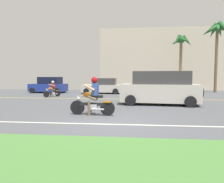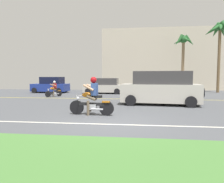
{
  "view_description": "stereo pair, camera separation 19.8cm",
  "coord_description": "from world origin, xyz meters",
  "px_view_note": "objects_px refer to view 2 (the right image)",
  "views": [
    {
      "loc": [
        0.71,
        -7.75,
        1.74
      ],
      "look_at": [
        -0.41,
        3.51,
        0.89
      ],
      "focal_mm": 32.94,
      "sensor_mm": 36.0,
      "label": 1
    },
    {
      "loc": [
        0.9,
        -7.73,
        1.74
      ],
      "look_at": [
        -0.41,
        3.51,
        0.89
      ],
      "focal_mm": 32.94,
      "sensor_mm": 36.0,
      "label": 2
    }
  ],
  "objects_px": {
    "motorcyclist_distant": "(54,90)",
    "suv_nearby": "(161,89)",
    "palm_tree_0": "(183,46)",
    "parked_car_1": "(105,86)",
    "parked_car_0": "(51,85)",
    "motorcyclist": "(92,99)",
    "palm_tree_1": "(220,32)"
  },
  "relations": [
    {
      "from": "motorcyclist",
      "to": "parked_car_1",
      "type": "xyz_separation_m",
      "value": [
        -1.19,
        11.63,
        -0.0
      ]
    },
    {
      "from": "palm_tree_0",
      "to": "motorcyclist_distant",
      "type": "xyz_separation_m",
      "value": [
        -12.18,
        -7.45,
        -4.59
      ]
    },
    {
      "from": "motorcyclist",
      "to": "parked_car_0",
      "type": "bearing_deg",
      "value": 120.42
    },
    {
      "from": "palm_tree_0",
      "to": "parked_car_0",
      "type": "bearing_deg",
      "value": -167.14
    },
    {
      "from": "motorcyclist_distant",
      "to": "palm_tree_1",
      "type": "bearing_deg",
      "value": 22.11
    },
    {
      "from": "suv_nearby",
      "to": "palm_tree_1",
      "type": "height_order",
      "value": "palm_tree_1"
    },
    {
      "from": "parked_car_1",
      "to": "palm_tree_1",
      "type": "height_order",
      "value": "palm_tree_1"
    },
    {
      "from": "parked_car_0",
      "to": "palm_tree_1",
      "type": "distance_m",
      "value": 18.67
    },
    {
      "from": "parked_car_1",
      "to": "palm_tree_0",
      "type": "distance_m",
      "value": 10.15
    },
    {
      "from": "palm_tree_0",
      "to": "suv_nearby",
      "type": "bearing_deg",
      "value": -108.31
    },
    {
      "from": "suv_nearby",
      "to": "motorcyclist_distant",
      "type": "xyz_separation_m",
      "value": [
        -8.43,
        3.88,
        -0.41
      ]
    },
    {
      "from": "suv_nearby",
      "to": "palm_tree_0",
      "type": "distance_m",
      "value": 12.65
    },
    {
      "from": "parked_car_0",
      "to": "motorcyclist_distant",
      "type": "height_order",
      "value": "parked_car_0"
    },
    {
      "from": "motorcyclist",
      "to": "parked_car_1",
      "type": "height_order",
      "value": "motorcyclist"
    },
    {
      "from": "suv_nearby",
      "to": "parked_car_0",
      "type": "xyz_separation_m",
      "value": [
        -10.48,
        8.08,
        -0.22
      ]
    },
    {
      "from": "motorcyclist",
      "to": "motorcyclist_distant",
      "type": "height_order",
      "value": "motorcyclist"
    },
    {
      "from": "palm_tree_0",
      "to": "parked_car_1",
      "type": "bearing_deg",
      "value": -156.95
    },
    {
      "from": "palm_tree_1",
      "to": "motorcyclist_distant",
      "type": "height_order",
      "value": "palm_tree_1"
    },
    {
      "from": "parked_car_0",
      "to": "motorcyclist_distant",
      "type": "distance_m",
      "value": 4.68
    },
    {
      "from": "motorcyclist",
      "to": "palm_tree_1",
      "type": "distance_m",
      "value": 18.56
    },
    {
      "from": "palm_tree_1",
      "to": "parked_car_0",
      "type": "bearing_deg",
      "value": -173.07
    },
    {
      "from": "motorcyclist_distant",
      "to": "suv_nearby",
      "type": "bearing_deg",
      "value": -24.71
    },
    {
      "from": "suv_nearby",
      "to": "palm_tree_0",
      "type": "bearing_deg",
      "value": 71.69
    },
    {
      "from": "parked_car_1",
      "to": "suv_nearby",
      "type": "bearing_deg",
      "value": -59.07
    },
    {
      "from": "suv_nearby",
      "to": "parked_car_1",
      "type": "distance_m",
      "value": 9.05
    },
    {
      "from": "motorcyclist",
      "to": "palm_tree_0",
      "type": "distance_m",
      "value": 17.41
    },
    {
      "from": "parked_car_1",
      "to": "palm_tree_0",
      "type": "xyz_separation_m",
      "value": [
        8.4,
        3.57,
        4.44
      ]
    },
    {
      "from": "palm_tree_1",
      "to": "motorcyclist_distant",
      "type": "bearing_deg",
      "value": -157.89
    },
    {
      "from": "parked_car_0",
      "to": "palm_tree_1",
      "type": "relative_size",
      "value": 0.51
    },
    {
      "from": "parked_car_0",
      "to": "motorcyclist_distant",
      "type": "relative_size",
      "value": 2.75
    },
    {
      "from": "suv_nearby",
      "to": "palm_tree_0",
      "type": "relative_size",
      "value": 0.78
    },
    {
      "from": "palm_tree_1",
      "to": "suv_nearby",
      "type": "bearing_deg",
      "value": -125.17
    }
  ]
}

